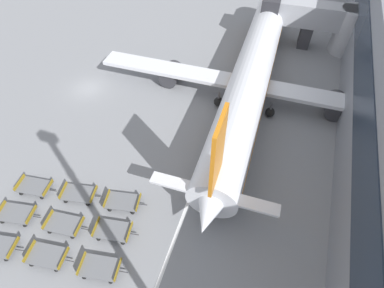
% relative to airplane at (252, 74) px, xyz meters
% --- Properties ---
extents(ground_plane, '(500.00, 500.00, 0.00)m').
position_rel_airplane_xyz_m(ground_plane, '(-19.36, -5.95, -2.96)').
color(ground_plane, gray).
extents(jet_bridge, '(14.70, 5.00, 6.51)m').
position_rel_airplane_xyz_m(jet_bridge, '(6.62, 14.14, 0.89)').
color(jet_bridge, '#A8AAB2').
rests_on(jet_bridge, ground_plane).
extents(airplane, '(37.18, 42.23, 11.56)m').
position_rel_airplane_xyz_m(airplane, '(0.00, 0.00, 0.00)').
color(airplane, silver).
rests_on(airplane, ground_plane).
extents(baggage_dolly_row_near_col_b, '(3.79, 2.21, 0.92)m').
position_rel_airplane_xyz_m(baggage_dolly_row_near_col_b, '(-10.13, -25.60, -2.47)').
color(baggage_dolly_row_near_col_b, slate).
rests_on(baggage_dolly_row_near_col_b, ground_plane).
extents(baggage_dolly_row_near_col_c, '(3.80, 2.30, 0.92)m').
position_rel_airplane_xyz_m(baggage_dolly_row_near_col_c, '(-5.76, -24.94, -2.47)').
color(baggage_dolly_row_near_col_c, slate).
rests_on(baggage_dolly_row_near_col_c, ground_plane).
extents(baggage_dolly_row_mid_a_col_a, '(3.80, 2.31, 0.92)m').
position_rel_airplane_xyz_m(baggage_dolly_row_mid_a_col_a, '(-14.99, -23.48, -2.47)').
color(baggage_dolly_row_mid_a_col_a, slate).
rests_on(baggage_dolly_row_mid_a_col_a, ground_plane).
extents(baggage_dolly_row_mid_a_col_b, '(3.78, 2.14, 0.92)m').
position_rel_airplane_xyz_m(baggage_dolly_row_mid_a_col_b, '(-10.52, -22.89, -2.47)').
color(baggage_dolly_row_mid_a_col_b, slate).
rests_on(baggage_dolly_row_mid_a_col_b, ground_plane).
extents(baggage_dolly_row_mid_a_col_c, '(3.80, 2.29, 0.92)m').
position_rel_airplane_xyz_m(baggage_dolly_row_mid_a_col_c, '(-6.37, -21.96, -2.47)').
color(baggage_dolly_row_mid_a_col_c, slate).
rests_on(baggage_dolly_row_mid_a_col_c, ground_plane).
extents(baggage_dolly_row_mid_b_col_a, '(3.79, 2.18, 0.92)m').
position_rel_airplane_xyz_m(baggage_dolly_row_mid_b_col_a, '(-15.40, -20.69, -2.47)').
color(baggage_dolly_row_mid_b_col_a, slate).
rests_on(baggage_dolly_row_mid_b_col_a, ground_plane).
extents(baggage_dolly_row_mid_b_col_b, '(3.80, 2.35, 0.92)m').
position_rel_airplane_xyz_m(baggage_dolly_row_mid_b_col_b, '(-11.09, -19.91, -2.47)').
color(baggage_dolly_row_mid_b_col_b, slate).
rests_on(baggage_dolly_row_mid_b_col_b, ground_plane).
extents(baggage_dolly_row_mid_b_col_c, '(3.80, 2.37, 0.92)m').
position_rel_airplane_xyz_m(baggage_dolly_row_mid_b_col_c, '(-6.93, -19.26, -2.47)').
color(baggage_dolly_row_mid_b_col_c, slate).
rests_on(baggage_dolly_row_mid_b_col_c, ground_plane).
extents(stand_guidance_stripe, '(1.94, 35.82, 0.01)m').
position_rel_airplane_xyz_m(stand_guidance_stripe, '(-1.94, -8.83, -2.96)').
color(stand_guidance_stripe, white).
rests_on(stand_guidance_stripe, ground_plane).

